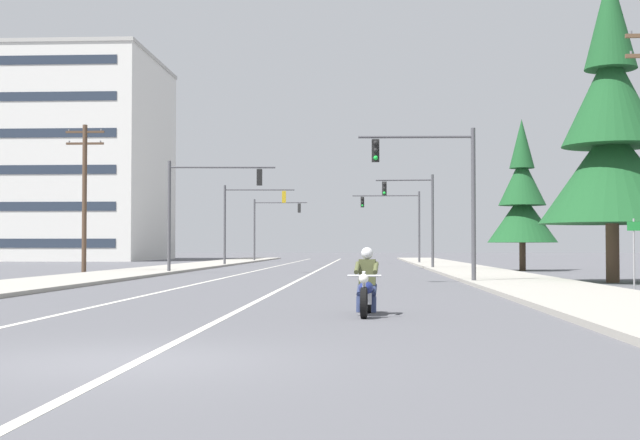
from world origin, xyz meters
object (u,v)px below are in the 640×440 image
object	(u,v)px
traffic_signal_far_left	(270,220)
utility_pole_left_near	(85,192)
traffic_signal_far_right	(399,215)
traffic_signal_near_right	(440,181)
motorcycle_with_rider	(366,288)
traffic_signal_mid_right	(416,208)
traffic_signal_near_left	(201,198)
conifer_tree_right_verge_far	(522,201)
conifer_tree_right_verge_near	(611,137)
street_sign	(634,246)
apartment_building_far_left_block	(72,159)
traffic_signal_mid_left	(245,212)

from	to	relation	value
traffic_signal_far_left	utility_pole_left_near	size ratio (longest dim) A/B	0.75
traffic_signal_far_right	utility_pole_left_near	bearing A→B (deg)	-124.54
traffic_signal_near_right	traffic_signal_far_left	size ratio (longest dim) A/B	1.00
motorcycle_with_rider	utility_pole_left_near	world-z (taller)	utility_pole_left_near
traffic_signal_near_right	traffic_signal_mid_right	xyz separation A→B (m)	(0.40, 22.40, -0.06)
traffic_signal_near_left	conifer_tree_right_verge_far	world-z (taller)	conifer_tree_right_verge_far
motorcycle_with_rider	conifer_tree_right_verge_near	xyz separation A→B (m)	(10.12, 17.46, 5.39)
utility_pole_left_near	conifer_tree_right_verge_far	xyz separation A→B (m)	(25.21, 6.10, -0.22)
motorcycle_with_rider	street_sign	size ratio (longest dim) A/B	0.91
utility_pole_left_near	conifer_tree_right_verge_near	size ratio (longest dim) A/B	0.63
traffic_signal_far_right	conifer_tree_right_verge_near	size ratio (longest dim) A/B	0.48
street_sign	conifer_tree_right_verge_far	bearing A→B (deg)	88.17
motorcycle_with_rider	traffic_signal_near_left	world-z (taller)	traffic_signal_near_left
traffic_signal_far_left	utility_pole_left_near	world-z (taller)	utility_pole_left_near
traffic_signal_near_left	traffic_signal_far_left	world-z (taller)	same
traffic_signal_far_left	conifer_tree_right_verge_far	bearing A→B (deg)	-59.34
traffic_signal_far_right	utility_pole_left_near	world-z (taller)	utility_pole_left_near
traffic_signal_near_right	conifer_tree_right_verge_far	xyz separation A→B (m)	(6.64, 18.95, 0.18)
traffic_signal_near_left	traffic_signal_far_right	distance (m)	29.65
motorcycle_with_rider	apartment_building_far_left_block	size ratio (longest dim) A/B	0.10
traffic_signal_far_left	apartment_building_far_left_block	xyz separation A→B (m)	(-22.84, 8.22, 6.97)
traffic_signal_mid_right	conifer_tree_right_verge_near	world-z (taller)	conifer_tree_right_verge_near
traffic_signal_near_left	traffic_signal_far_right	size ratio (longest dim) A/B	1.00
traffic_signal_mid_right	conifer_tree_right_verge_near	bearing A→B (deg)	-72.12
traffic_signal_far_left	conifer_tree_right_verge_near	size ratio (longest dim) A/B	0.48
utility_pole_left_near	conifer_tree_right_verge_near	world-z (taller)	conifer_tree_right_verge_near
traffic_signal_near_left	conifer_tree_right_verge_near	size ratio (longest dim) A/B	0.48
street_sign	traffic_signal_near_right	bearing A→B (deg)	136.49
traffic_signal_near_right	conifer_tree_right_verge_far	size ratio (longest dim) A/B	0.67
traffic_signal_near_right	street_sign	world-z (taller)	traffic_signal_near_right
traffic_signal_mid_right	street_sign	bearing A→B (deg)	-78.97
traffic_signal_near_left	traffic_signal_mid_left	xyz separation A→B (m)	(-0.15, 18.92, -0.03)
traffic_signal_far_left	conifer_tree_right_verge_near	world-z (taller)	conifer_tree_right_verge_near
traffic_signal_mid_left	traffic_signal_near_right	bearing A→B (deg)	-68.96
utility_pole_left_near	traffic_signal_near_left	bearing A→B (deg)	-1.44
motorcycle_with_rider	traffic_signal_near_right	size ratio (longest dim) A/B	0.35
conifer_tree_right_verge_near	street_sign	bearing A→B (deg)	-100.36
traffic_signal_far_left	conifer_tree_right_verge_near	xyz separation A→B (m)	(19.52, -49.53, 1.85)
traffic_signal_mid_right	conifer_tree_right_verge_far	size ratio (longest dim) A/B	0.67
motorcycle_with_rider	traffic_signal_far_right	world-z (taller)	traffic_signal_far_right
conifer_tree_right_verge_near	apartment_building_far_left_block	bearing A→B (deg)	126.26
traffic_signal_far_left	conifer_tree_right_verge_near	distance (m)	53.27
traffic_signal_near_right	traffic_signal_far_left	xyz separation A→B (m)	(-12.38, 51.03, 0.04)
traffic_signal_mid_left	traffic_signal_far_left	bearing A→B (deg)	90.64
traffic_signal_mid_left	conifer_tree_right_verge_far	distance (m)	22.66
traffic_signal_mid_left	traffic_signal_far_right	xyz separation A→B (m)	(12.14, 8.21, 0.02)
traffic_signal_far_right	traffic_signal_far_left	world-z (taller)	same
motorcycle_with_rider	conifer_tree_right_verge_near	size ratio (longest dim) A/B	0.17
traffic_signal_far_right	apartment_building_far_left_block	distance (m)	40.80
conifer_tree_right_verge_far	traffic_signal_mid_right	bearing A→B (deg)	151.03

